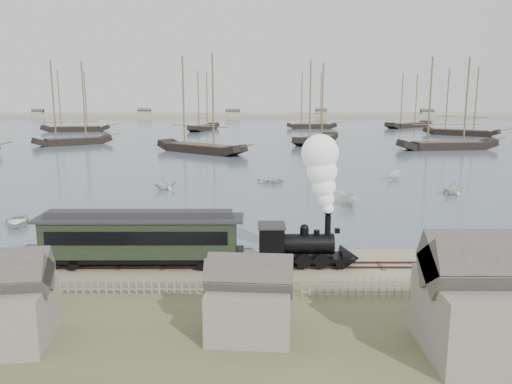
{
  "coord_description": "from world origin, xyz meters",
  "views": [
    {
      "loc": [
        2.24,
        -34.9,
        11.55
      ],
      "look_at": [
        2.38,
        7.08,
        3.5
      ],
      "focal_mm": 35.0,
      "sensor_mm": 36.0,
      "label": 1
    }
  ],
  "objects": [
    {
      "name": "ground",
      "position": [
        0.0,
        0.0,
        0.0
      ],
      "size": [
        600.0,
        600.0,
        0.0
      ],
      "primitive_type": "plane",
      "color": "tan",
      "rests_on": "ground"
    },
    {
      "name": "harbor_water",
      "position": [
        0.0,
        170.0,
        0.03
      ],
      "size": [
        600.0,
        336.0,
        0.06
      ],
      "primitive_type": "cube",
      "color": "#41525D",
      "rests_on": "ground"
    },
    {
      "name": "rail_track",
      "position": [
        0.0,
        -2.0,
        0.04
      ],
      "size": [
        120.0,
        1.8,
        0.16
      ],
      "color": "#35251D",
      "rests_on": "ground"
    },
    {
      "name": "picket_fence_west",
      "position": [
        -6.5,
        -7.0,
        0.0
      ],
      "size": [
        19.0,
        0.1,
        1.2
      ],
      "primitive_type": null,
      "color": "gray",
      "rests_on": "ground"
    },
    {
      "name": "picket_fence_east",
      "position": [
        12.5,
        -7.5,
        0.0
      ],
      "size": [
        15.0,
        0.1,
        1.2
      ],
      "primitive_type": null,
      "color": "gray",
      "rests_on": "ground"
    },
    {
      "name": "shed_mid",
      "position": [
        2.0,
        -12.0,
        0.0
      ],
      "size": [
        4.0,
        3.5,
        3.6
      ],
      "primitive_type": null,
      "color": "gray",
      "rests_on": "ground"
    },
    {
      "name": "shed_right",
      "position": [
        13.0,
        -14.0,
        0.0
      ],
      "size": [
        6.0,
        5.0,
        5.1
      ],
      "primitive_type": null,
      "color": "gray",
      "rests_on": "ground"
    },
    {
      "name": "far_spit",
      "position": [
        0.0,
        250.0,
        0.0
      ],
      "size": [
        500.0,
        20.0,
        1.8
      ],
      "primitive_type": "cube",
      "color": "tan",
      "rests_on": "ground"
    },
    {
      "name": "locomotive",
      "position": [
        6.55,
        -2.0,
        4.05
      ],
      "size": [
        7.02,
        2.62,
        8.75
      ],
      "color": "black",
      "rests_on": "ground"
    },
    {
      "name": "passenger_coach",
      "position": [
        -5.56,
        -2.0,
        2.16
      ],
      "size": [
        14.08,
        2.72,
        3.42
      ],
      "color": "black",
      "rests_on": "ground"
    },
    {
      "name": "beached_dinghy",
      "position": [
        -14.2,
        0.78,
        0.36
      ],
      "size": [
        3.92,
        4.28,
        0.73
      ],
      "primitive_type": "imported",
      "rotation": [
        0.0,
        0.0,
        1.04
      ],
      "color": "silver",
      "rests_on": "ground"
    },
    {
      "name": "rowboat_0",
      "position": [
        -19.3,
        9.03,
        0.49
      ],
      "size": [
        4.88,
        4.18,
        0.85
      ],
      "primitive_type": "imported",
      "rotation": [
        0.0,
        0.0,
        0.36
      ],
      "color": "silver",
      "rests_on": "harbor_water"
    },
    {
      "name": "rowboat_1",
      "position": [
        -9.01,
        26.83,
        0.86
      ],
      "size": [
        3.87,
        3.98,
        1.6
      ],
      "primitive_type": "imported",
      "rotation": [
        0.0,
        0.0,
        2.16
      ],
      "color": "silver",
      "rests_on": "harbor_water"
    },
    {
      "name": "rowboat_2",
      "position": [
        12.18,
        17.63,
        0.78
      ],
      "size": [
        3.95,
        2.31,
        1.43
      ],
      "primitive_type": "imported",
      "rotation": [
        0.0,
        0.0,
        3.4
      ],
      "color": "silver",
      "rests_on": "harbor_water"
    },
    {
      "name": "rowboat_3",
      "position": [
        4.49,
        31.53,
        0.44
      ],
      "size": [
        3.93,
        4.47,
        0.77
      ],
      "primitive_type": "imported",
      "rotation": [
        0.0,
        0.0,
        1.15
      ],
      "color": "silver",
      "rests_on": "harbor_water"
    },
    {
      "name": "rowboat_4",
      "position": [
        25.95,
        23.38,
        0.88
      ],
      "size": [
        3.68,
        3.9,
        1.64
      ],
      "primitive_type": "imported",
      "rotation": [
        0.0,
        0.0,
        5.11
      ],
      "color": "silver",
      "rests_on": "harbor_water"
    },
    {
      "name": "rowboat_5",
      "position": [
        21.86,
        34.35,
        0.72
      ],
      "size": [
        3.27,
        3.4,
        1.32
      ],
      "primitive_type": "imported",
      "rotation": [
        0.0,
        0.0,
        2.32
      ],
      "color": "silver",
      "rests_on": "harbor_water"
    },
    {
      "name": "schooner_1",
      "position": [
        -41.58,
        85.66,
        10.06
      ],
      "size": [
        17.28,
        13.97,
        20.0
      ],
      "primitive_type": null,
      "rotation": [
        0.0,
        0.0,
        0.62
      ],
      "color": "black",
      "rests_on": "harbor_water"
    },
    {
      "name": "schooner_2",
      "position": [
        -9.0,
        68.55,
        10.06
      ],
      "size": [
        20.55,
        18.12,
        20.0
      ],
      "primitive_type": null,
      "rotation": [
        0.0,
        0.0,
        -0.69
      ],
      "color": "black",
      "rests_on": "harbor_water"
    },
    {
      "name": "schooner_3",
      "position": [
        17.67,
        89.44,
        10.06
      ],
      "size": [
        14.24,
        20.22,
        20.0
      ],
      "primitive_type": null,
      "rotation": [
        0.0,
        0.0,
        1.06
      ],
      "color": "black",
      "rests_on": "harbor_water"
    },
    {
      "name": "schooner_4",
      "position": [
        44.71,
        74.71,
        10.06
      ],
      "size": [
        22.4,
        8.0,
        20.0
      ],
      "primitive_type": null,
      "rotation": [
        0.0,
        0.0,
        0.14
      ],
      "color": "black",
      "rests_on": "harbor_water"
    },
    {
      "name": "schooner_5",
      "position": [
        64.12,
        115.09,
        10.06
      ],
      "size": [
        19.9,
        17.37,
        20.0
      ],
      "primitive_type": null,
      "rotation": [
        0.0,
        0.0,
        -0.68
      ],
      "color": "black",
      "rests_on": "harbor_water"
    },
    {
      "name": "schooner_6",
      "position": [
        -57.38,
        132.5,
        10.06
      ],
      "size": [
        22.23,
        8.21,
        20.0
      ],
      "primitive_type": null,
      "rotation": [
        0.0,
        0.0,
        0.15
      ],
      "color": "black",
      "rests_on": "harbor_water"
    },
    {
      "name": "schooner_7",
      "position": [
        -15.25,
        138.4,
        10.06
      ],
      "size": [
        10.18,
        21.16,
        20.0
      ],
      "primitive_type": null,
      "rotation": [
        0.0,
        0.0,
        1.3
      ],
      "color": "black",
      "rests_on": "harbor_water"
    },
    {
      "name": "schooner_8",
      "position": [
        23.1,
        147.53,
        10.06
      ],
      "size": [
        18.12,
        5.08,
        20.0
      ],
      "primitive_type": null,
      "rotation": [
        0.0,
        0.0,
        0.05
      ],
      "color": "black",
      "rests_on": "harbor_water"
    },
    {
      "name": "schooner_9",
      "position": [
        60.07,
        153.2,
        10.06
      ],
      "size": [
        21.69,
        18.8,
        20.0
      ],
      "primitive_type": null,
      "rotation": [
        0.0,
        0.0,
        0.67
      ],
      "color": "black",
      "rests_on": "harbor_water"
    }
  ]
}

